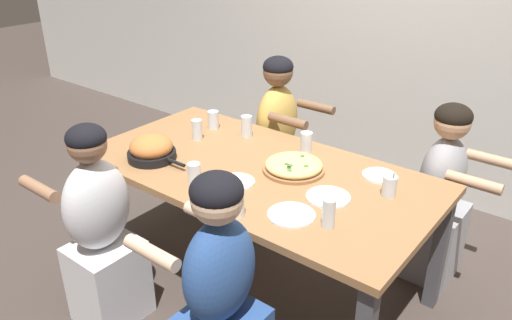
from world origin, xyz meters
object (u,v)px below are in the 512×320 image
diner_near_midright (220,302)px  drinking_glass_b (247,127)px  empty_plate_c (291,215)px  drinking_glass_g (194,174)px  empty_plate_b (328,197)px  pizza_board_main (294,166)px  diner_far_right (439,200)px  diner_far_midleft (277,144)px  drinking_glass_e (213,121)px  empty_plate_d (237,182)px  skillet_bowl (151,149)px  drinking_glass_d (197,131)px  drinking_glass_a (306,143)px  drinking_glass_c (329,214)px  cocktail_glass_blue (389,187)px  drinking_glass_f (238,205)px  empty_plate_a (379,175)px  diner_near_midleft (101,236)px

diner_near_midright → drinking_glass_b: bearing=33.9°
empty_plate_c → drinking_glass_g: drinking_glass_g is taller
empty_plate_b → diner_near_midright: diner_near_midright is taller
pizza_board_main → diner_far_right: size_ratio=0.31×
pizza_board_main → diner_far_midleft: bearing=131.8°
drinking_glass_e → diner_far_right: size_ratio=0.11×
empty_plate_d → diner_far_right: size_ratio=0.17×
skillet_bowl → drinking_glass_d: bearing=89.7°
drinking_glass_a → drinking_glass_b: (-0.42, -0.04, 0.01)m
drinking_glass_g → drinking_glass_c: bearing=5.6°
empty_plate_c → diner_near_midright: diner_near_midright is taller
cocktail_glass_blue → drinking_glass_e: 1.29m
pizza_board_main → cocktail_glass_blue: 0.53m
drinking_glass_d → diner_near_midright: (0.91, -0.82, -0.29)m
empty_plate_d → drinking_glass_e: bearing=141.3°
drinking_glass_e → diner_near_midright: (0.96, -1.02, -0.28)m
pizza_board_main → drinking_glass_b: size_ratio=2.54×
drinking_glass_b → drinking_glass_e: (-0.25, -0.03, -0.01)m
pizza_board_main → drinking_glass_f: 0.54m
drinking_glass_b → drinking_glass_f: drinking_glass_b is taller
pizza_board_main → drinking_glass_c: drinking_glass_c is taller
empty_plate_b → drinking_glass_b: bearing=156.0°
cocktail_glass_blue → diner_far_midleft: size_ratio=0.11×
cocktail_glass_blue → drinking_glass_f: bearing=-128.1°
drinking_glass_b → diner_near_midright: bearing=-56.1°
pizza_board_main → empty_plate_d: (-0.15, -0.30, -0.02)m
drinking_glass_c → drinking_glass_f: 0.41m
pizza_board_main → empty_plate_b: (0.30, -0.14, -0.02)m
empty_plate_c → drinking_glass_d: 1.04m
drinking_glass_c → diner_far_right: size_ratio=0.12×
empty_plate_c → drinking_glass_a: 0.73m
empty_plate_a → empty_plate_b: bearing=-104.8°
empty_plate_a → diner_near_midleft: (-1.02, -1.05, -0.25)m
drinking_glass_e → diner_far_midleft: diner_far_midleft is taller
drinking_glass_e → pizza_board_main: bearing=-13.8°
drinking_glass_b → empty_plate_b: bearing=-24.0°
empty_plate_a → diner_far_right: (0.22, 0.40, -0.26)m
empty_plate_c → drinking_glass_g: bearing=-175.8°
drinking_glass_b → diner_near_midleft: 1.10m
empty_plate_a → drinking_glass_d: (-1.11, -0.23, 0.05)m
diner_near_midleft → drinking_glass_e: bearing=7.5°
skillet_bowl → drinking_glass_a: 0.89m
skillet_bowl → diner_far_right: bearing=36.9°
pizza_board_main → drinking_glass_f: (0.05, -0.53, 0.03)m
drinking_glass_f → drinking_glass_b: bearing=126.7°
cocktail_glass_blue → diner_far_right: (0.09, 0.56, -0.30)m
empty_plate_a → diner_near_midright: (-0.20, -1.05, -0.24)m
cocktail_glass_blue → diner_near_midleft: 1.48m
empty_plate_a → diner_near_midright: 1.10m
diner_near_midright → diner_far_midleft: size_ratio=0.97×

